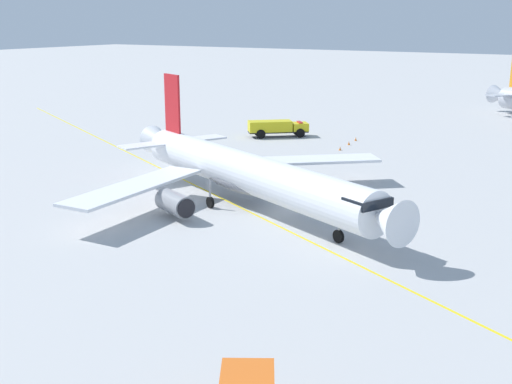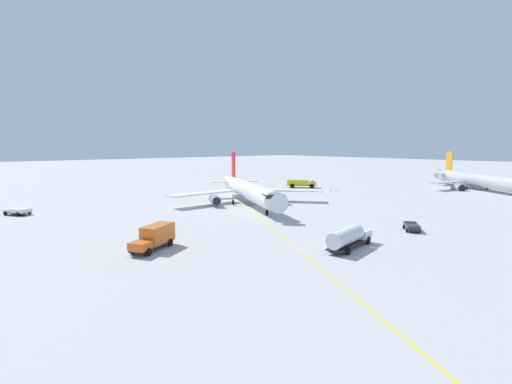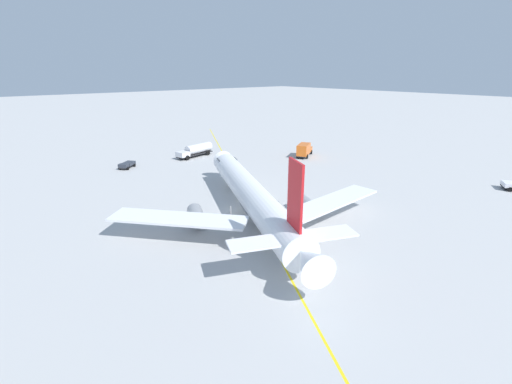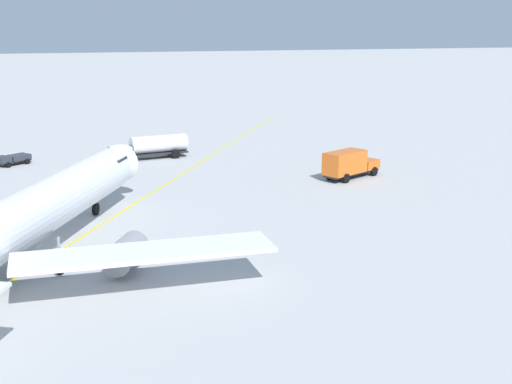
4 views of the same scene
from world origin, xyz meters
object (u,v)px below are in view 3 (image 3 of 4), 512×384
Objects in this scene: airliner_main at (253,197)px; baggage_truck_truck at (127,165)px; fuel_tanker_truck at (196,150)px; catering_truck_truck at (304,150)px.

airliner_main is 37.58m from baggage_truck_truck.
baggage_truck_truck is 16.51m from fuel_tanker_truck.
baggage_truck_truck is at bearing -12.18° from fuel_tanker_truck.
catering_truck_truck is 0.76× the size of fuel_tanker_truck.
catering_truck_truck reaches higher than baggage_truck_truck.
fuel_tanker_truck is (-0.21, -16.49, 0.87)m from baggage_truck_truck.
airliner_main reaches higher than fuel_tanker_truck.
baggage_truck_truck is (16.75, 36.03, -0.94)m from catering_truck_truck.
fuel_tanker_truck reaches higher than baggage_truck_truck.
baggage_truck_truck is (37.35, 3.31, -2.46)m from airliner_main.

